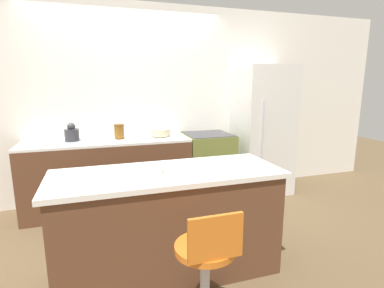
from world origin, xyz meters
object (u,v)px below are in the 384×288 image
Objects in this scene: oven_range at (208,165)px; refrigerator at (262,130)px; kettle at (72,134)px; stool_chair at (206,274)px; mixing_bowl at (161,132)px.

oven_range is 0.49× the size of refrigerator.
kettle is at bearing 178.87° from oven_range.
refrigerator is at bearing 52.77° from stool_chair.
refrigerator is at bearing -1.66° from oven_range.
kettle reaches higher than mixing_bowl.
mixing_bowl reaches higher than oven_range.
mixing_bowl reaches higher than stool_chair.
refrigerator is 2.04× the size of stool_chair.
oven_range is 0.95m from refrigerator.
stool_chair is 3.56× the size of mixing_bowl.
mixing_bowl is at bearing 177.75° from refrigerator.
refrigerator reaches higher than kettle.
mixing_bowl is at bearing 177.01° from oven_range.
oven_range is 3.59× the size of mixing_bowl.
kettle is at bearing 178.70° from refrigerator.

